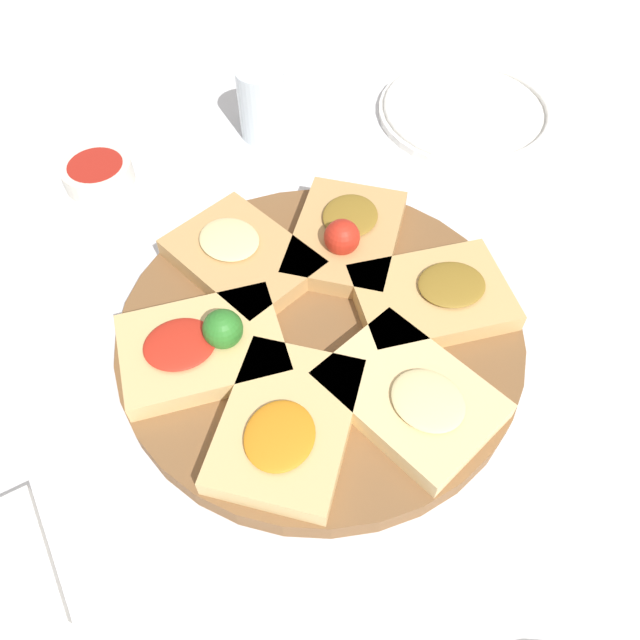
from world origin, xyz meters
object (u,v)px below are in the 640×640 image
serving_board (320,333)px  plate_left (466,110)px  water_glass (262,103)px  dipping_bowl (98,173)px

serving_board → plate_left: 0.43m
serving_board → water_glass: size_ratio=4.31×
serving_board → water_glass: 0.35m
dipping_bowl → serving_board: bearing=23.5°
dipping_bowl → plate_left: bearing=81.0°
water_glass → dipping_bowl: (0.00, -0.22, -0.03)m
serving_board → dipping_bowl: (-0.34, -0.15, 0.00)m
serving_board → dipping_bowl: size_ratio=4.65×
plate_left → water_glass: water_glass is taller
plate_left → dipping_bowl: 0.50m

